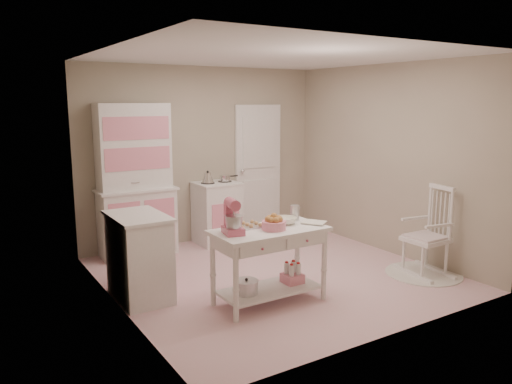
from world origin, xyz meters
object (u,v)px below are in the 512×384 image
(stove, at_px, (217,213))
(base_cabinet, at_px, (139,257))
(stand_mixer, at_px, (233,217))
(bread_basket, at_px, (274,225))
(rocking_chair, at_px, (426,231))
(work_table, at_px, (269,266))
(hutch, at_px, (136,180))

(stove, bearing_deg, base_cabinet, -139.28)
(stand_mixer, height_order, bread_basket, stand_mixer)
(rocking_chair, xyz_separation_m, stand_mixer, (-2.51, 0.30, 0.42))
(work_table, distance_m, bread_basket, 0.45)
(base_cabinet, distance_m, rocking_chair, 3.40)
(rocking_chair, distance_m, work_table, 2.12)
(stand_mixer, bearing_deg, bread_basket, 2.46)
(stove, distance_m, base_cabinet, 2.23)
(hutch, relative_size, stove, 2.26)
(rocking_chair, bearing_deg, bread_basket, -177.17)
(work_table, height_order, bread_basket, bread_basket)
(base_cabinet, height_order, work_table, base_cabinet)
(rocking_chair, bearing_deg, stand_mixer, -177.63)
(hutch, xyz_separation_m, work_table, (0.62, -2.35, -0.64))
(bread_basket, bearing_deg, work_table, 111.80)
(hutch, relative_size, work_table, 1.73)
(hutch, distance_m, stove, 1.33)
(base_cabinet, bearing_deg, bread_basket, -38.12)
(base_cabinet, xyz_separation_m, rocking_chair, (3.21, -1.12, 0.09))
(stand_mixer, bearing_deg, rocking_chair, 4.62)
(work_table, xyz_separation_m, bread_basket, (0.02, -0.05, 0.45))
(hutch, xyz_separation_m, stove, (1.20, -0.05, -0.58))
(hutch, relative_size, stand_mixer, 6.12)
(stove, relative_size, stand_mixer, 2.71)
(stove, distance_m, bread_basket, 2.44)
(rocking_chair, relative_size, bread_basket, 4.40)
(stand_mixer, bearing_deg, base_cabinet, 141.73)
(work_table, bearing_deg, stand_mixer, 177.27)
(rocking_chair, xyz_separation_m, work_table, (-2.09, 0.28, -0.15))
(base_cabinet, xyz_separation_m, stand_mixer, (0.69, -0.82, 0.51))
(hutch, height_order, rocking_chair, hutch)
(stove, height_order, base_cabinet, same)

